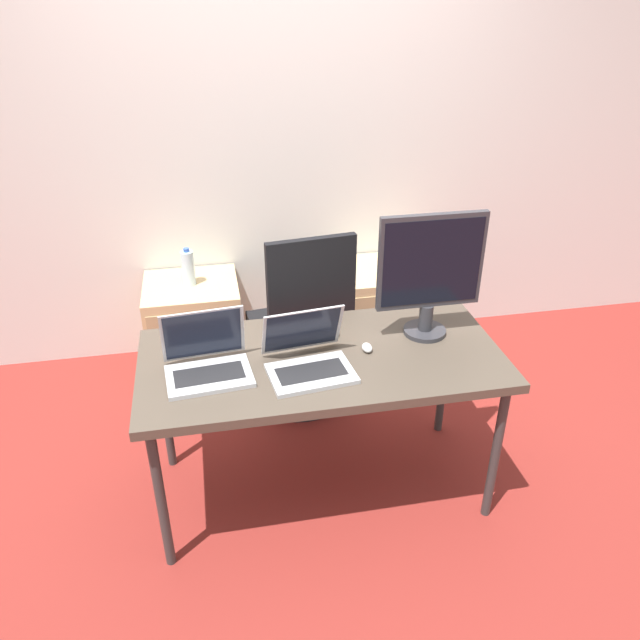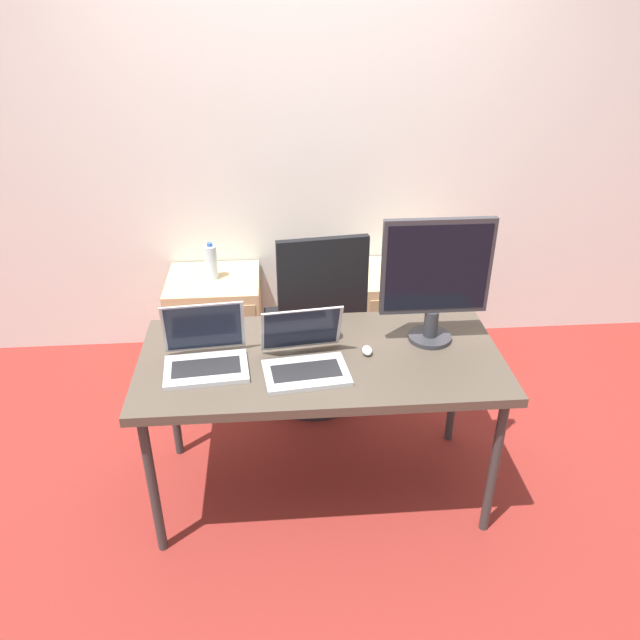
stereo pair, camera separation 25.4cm
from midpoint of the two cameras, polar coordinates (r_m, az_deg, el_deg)
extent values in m
plane|color=maroon|center=(3.05, -2.34, -15.07)|extent=(14.00, 14.00, 0.00)
cube|color=silver|center=(3.69, -6.37, 16.15)|extent=(10.00, 0.05, 2.60)
cube|color=#473D33|center=(2.60, -2.65, -3.73)|extent=(1.50, 0.72, 0.04)
cylinder|color=#333333|center=(2.60, -17.18, -15.57)|extent=(0.04, 0.04, 0.69)
cylinder|color=#333333|center=(2.76, 13.20, -11.91)|extent=(0.04, 0.04, 0.69)
cylinder|color=#333333|center=(3.06, -16.39, -7.69)|extent=(0.04, 0.04, 0.69)
cylinder|color=#333333|center=(3.19, 9.06, -5.02)|extent=(0.04, 0.04, 0.69)
cylinder|color=#232326|center=(3.62, -3.95, -6.42)|extent=(0.56, 0.56, 0.04)
cylinder|color=gray|center=(3.50, -4.07, -3.67)|extent=(0.05, 0.05, 0.38)
cube|color=black|center=(3.41, -4.18, -1.00)|extent=(0.53, 0.53, 0.07)
cube|color=black|center=(3.02, -3.18, 2.12)|extent=(0.44, 0.09, 0.60)
cube|color=tan|center=(3.79, -13.26, -0.69)|extent=(0.53, 0.49, 0.57)
cube|color=tan|center=(3.58, -13.30, -2.63)|extent=(0.49, 0.01, 0.45)
cube|color=tan|center=(3.89, 3.65, 0.90)|extent=(0.53, 0.49, 0.57)
cube|color=tan|center=(3.68, 4.59, -0.89)|extent=(0.49, 0.01, 0.45)
cylinder|color=silver|center=(3.62, -13.95, 4.57)|extent=(0.07, 0.07, 0.20)
cylinder|color=#3359B2|center=(3.58, -14.16, 6.18)|extent=(0.03, 0.03, 0.02)
cube|color=#ADADB2|center=(2.46, -3.76, -5.00)|extent=(0.35, 0.26, 0.02)
cube|color=black|center=(2.46, -3.77, -4.82)|extent=(0.28, 0.16, 0.00)
cube|color=#ADADB2|center=(2.52, -4.51, -0.98)|extent=(0.34, 0.12, 0.21)
cube|color=black|center=(2.52, -4.51, -1.00)|extent=(0.31, 0.11, 0.20)
cube|color=#ADADB2|center=(2.51, -12.98, -5.13)|extent=(0.35, 0.26, 0.02)
cube|color=black|center=(2.50, -13.00, -4.95)|extent=(0.28, 0.15, 0.00)
cube|color=#ADADB2|center=(2.55, -13.47, -1.31)|extent=(0.33, 0.07, 0.22)
cube|color=black|center=(2.54, -13.49, -1.36)|extent=(0.31, 0.06, 0.21)
cylinder|color=#2D2D33|center=(2.76, 6.96, -1.07)|extent=(0.19, 0.19, 0.02)
cylinder|color=#2D2D33|center=(2.72, 7.04, 0.18)|extent=(0.06, 0.06, 0.12)
cube|color=#2D2D33|center=(2.61, 7.39, 5.27)|extent=(0.45, 0.03, 0.41)
cube|color=black|center=(2.59, 7.50, 5.13)|extent=(0.42, 0.00, 0.37)
ellipsoid|color=silver|center=(2.60, 1.57, -2.67)|extent=(0.04, 0.06, 0.03)
cylinder|color=white|center=(2.69, -5.42, -0.88)|extent=(0.08, 0.08, 0.10)
cylinder|color=brown|center=(2.67, -2.22, -0.89)|extent=(0.07, 0.07, 0.10)
cylinder|color=white|center=(2.64, -2.24, 0.16)|extent=(0.08, 0.08, 0.01)
camera|label=1|loc=(0.13, -92.86, -1.61)|focal=35.00mm
camera|label=2|loc=(0.13, 87.14, 1.61)|focal=35.00mm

